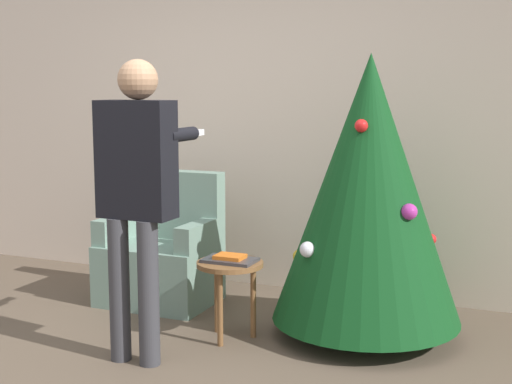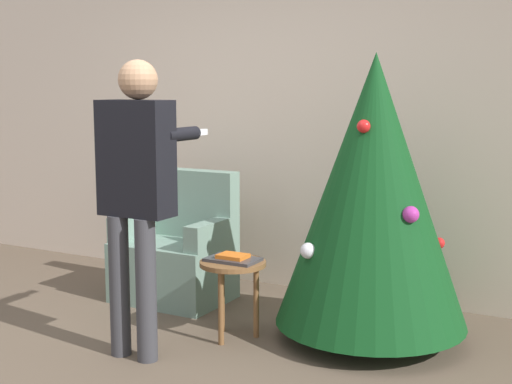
# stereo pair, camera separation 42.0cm
# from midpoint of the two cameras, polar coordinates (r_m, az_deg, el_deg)

# --- Properties ---
(ground_plane) EXTENTS (14.00, 14.00, 0.00)m
(ground_plane) POSITION_cam_midpoint_polar(r_m,az_deg,el_deg) (4.00, -9.81, -14.96)
(ground_plane) COLOR brown
(wall_back) EXTENTS (8.00, 0.06, 2.70)m
(wall_back) POSITION_cam_midpoint_polar(r_m,az_deg,el_deg) (5.59, 4.22, 6.08)
(wall_back) COLOR beige
(wall_back) RESTS_ON ground_plane
(christmas_tree) EXTENTS (1.19, 1.19, 1.78)m
(christmas_tree) POSITION_cam_midpoint_polar(r_m,az_deg,el_deg) (4.44, 12.03, 0.07)
(christmas_tree) COLOR brown
(christmas_tree) RESTS_ON ground_plane
(armchair) EXTENTS (0.79, 0.60, 0.96)m
(armchair) POSITION_cam_midpoint_polar(r_m,az_deg,el_deg) (5.34, -4.13, -5.00)
(armchair) COLOR gray
(armchair) RESTS_ON ground_plane
(person_standing) EXTENTS (0.45, 0.57, 1.73)m
(person_standing) POSITION_cam_midpoint_polar(r_m,az_deg,el_deg) (4.11, -6.70, 0.91)
(person_standing) COLOR #38383D
(person_standing) RESTS_ON ground_plane
(side_stool) EXTENTS (0.42, 0.42, 0.50)m
(side_stool) POSITION_cam_midpoint_polar(r_m,az_deg,el_deg) (4.48, 0.83, -6.56)
(side_stool) COLOR brown
(side_stool) RESTS_ON ground_plane
(laptop) EXTENTS (0.33, 0.21, 0.02)m
(laptop) POSITION_cam_midpoint_polar(r_m,az_deg,el_deg) (4.46, 0.84, -5.46)
(laptop) COLOR #38383D
(laptop) RESTS_ON side_stool
(book) EXTENTS (0.18, 0.14, 0.02)m
(book) POSITION_cam_midpoint_polar(r_m,az_deg,el_deg) (4.46, 0.84, -5.18)
(book) COLOR orange
(book) RESTS_ON laptop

